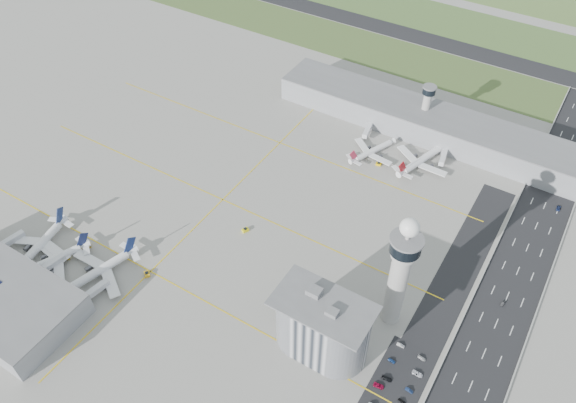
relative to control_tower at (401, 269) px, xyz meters
The scene contains 43 objects.
ground 80.47m from the control_tower, behind, with size 1000.00×1000.00×0.00m, color #9D9A92.
grass_strip_0 238.28m from the control_tower, 112.98° to the left, with size 480.00×50.00×0.08m, color #455829.
grass_strip_1 308.14m from the control_tower, 107.49° to the left, with size 480.00×60.00×0.08m, color #496C33.
runway 272.40m from the control_tower, 109.91° to the left, with size 480.00×22.00×0.10m, color black.
highway 56.01m from the control_tower, 10.54° to the right, with size 28.00×500.00×0.10m, color black.
barrier_left 45.73m from the control_tower, 15.42° to the right, with size 0.60×500.00×1.20m, color #9E9E99.
barrier_right 67.08m from the control_tower, ahead, with size 0.60×500.00×1.20m, color #9E9E99.
landside_road 43.28m from the control_tower, 45.00° to the right, with size 18.00×260.00×0.08m, color black.
parking_lot 48.79m from the control_tower, 61.93° to the right, with size 20.00×44.00×0.10m, color black.
taxiway_line_h_0 123.35m from the control_tower, 161.26° to the right, with size 260.00×0.60×0.01m, color yellow.
taxiway_line_h_1 119.40m from the control_tower, 168.89° to the left, with size 260.00×0.60×0.01m, color yellow.
taxiway_line_h_2 143.16m from the control_tower, 143.79° to the left, with size 260.00×0.60×0.01m, color yellow.
taxiway_line_v 119.40m from the control_tower, 168.89° to the left, with size 0.60×260.00×0.01m, color yellow.
control_tower is the anchor object (origin of this frame).
secondary_tower 148.97m from the control_tower, 106.48° to the left, with size 8.60×8.60×31.90m.
admin_building 41.10m from the control_tower, 123.70° to the right, with size 42.00×24.00×33.50m.
terminal_pier 146.15m from the control_tower, 102.88° to the left, with size 210.00×32.00×15.80m.
airplane_near_a 180.94m from the control_tower, 161.02° to the right, with size 44.53×37.85×12.47m, color white, non-canonical shape.
airplane_near_b 170.99m from the control_tower, 158.68° to the right, with size 41.73×35.47×11.68m, color white, non-canonical shape.
airplane_near_c 145.20m from the control_tower, 157.66° to the right, with size 45.42×38.60×12.72m, color white, non-canonical shape.
airplane_far_a 121.06m from the control_tower, 119.37° to the left, with size 36.77×31.26×10.30m, color white, non-canonical shape.
airplane_far_b 116.74m from the control_tower, 104.82° to the left, with size 42.67×36.27×11.95m, color white, non-canonical shape.
jet_bridge_near_1 172.69m from the control_tower, 156.00° to the right, with size 14.00×3.00×5.70m, color silver, non-canonical shape.
jet_bridge_near_2 146.36m from the control_tower, 151.10° to the right, with size 14.00×3.00×5.70m, color silver, non-canonical shape.
jet_bridge_far_0 145.99m from the control_tower, 119.45° to the left, with size 14.00×3.00×5.70m, color silver, non-canonical shape.
jet_bridge_far_1 129.66m from the control_tower, 99.16° to the left, with size 14.00×3.00×5.70m, color silver, non-canonical shape.
tug_0 160.15m from the control_tower, 164.15° to the right, with size 2.38×3.45×2.01m, color gold, non-canonical shape.
tug_1 166.23m from the control_tower, 160.83° to the right, with size 2.02×2.94×1.71m, color #E0B000, non-canonical shape.
tug_2 123.84m from the control_tower, 160.09° to the right, with size 2.43×3.53×2.05m, color gold, non-canonical shape.
tug_3 94.39m from the control_tower, behind, with size 2.33×3.39×1.97m, color yellow, non-canonical shape.
tug_4 112.86m from the control_tower, 117.91° to the left, with size 2.10×3.05×1.77m, color #F2BB00, non-canonical shape.
tug_5 109.20m from the control_tower, 110.23° to the left, with size 2.31×3.36×1.95m, color #FCA100, non-canonical shape.
car_lot_2 49.58m from the control_tower, 73.34° to the right, with size 2.08×4.51×1.25m, color maroon.
car_lot_3 46.78m from the control_tower, 68.15° to the right, with size 1.80×4.43×1.28m, color black.
car_lot_4 41.41m from the control_tower, 63.86° to the right, with size 1.34×3.33×1.13m, color navy.
car_lot_5 37.79m from the control_tower, 48.44° to the right, with size 1.24×3.56×1.17m, color silver.
car_lot_8 53.73m from the control_tower, 59.08° to the right, with size 1.30×3.24×1.11m, color black.
car_lot_9 50.29m from the control_tower, 53.33° to the right, with size 1.23×3.51×1.16m, color navy.
car_lot_10 45.69m from the control_tower, 43.23° to the right, with size 2.12×4.61×1.28m, color silver.
car_lot_11 42.15m from the control_tower, 31.45° to the right, with size 1.55×3.82×1.11m, color #A7A8AA.
car_hw_1 64.52m from the control_tower, 39.12° to the left, with size 1.24×3.56×1.17m, color black.
car_hw_2 128.36m from the control_tower, 66.16° to the left, with size 1.99×4.32×1.20m, color navy.
car_hw_4 177.56m from the control_tower, 78.42° to the left, with size 1.38×3.43×1.17m, color gray.
Camera 1 is at (109.38, -142.34, 219.42)m, focal length 35.00 mm.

